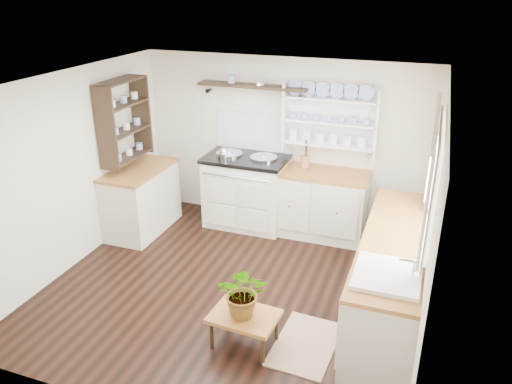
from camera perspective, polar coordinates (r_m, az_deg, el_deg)
floor at (r=5.76m, az=-2.74°, el=-10.77°), size 4.00×3.80×0.01m
wall_back at (r=6.89m, az=3.14°, el=5.70°), size 4.00×0.02×2.30m
wall_right at (r=4.86m, az=19.38°, el=-3.41°), size 0.02×3.80×2.30m
wall_left at (r=6.22m, az=-20.26°, el=2.29°), size 0.02×3.80×2.30m
ceiling at (r=4.87m, az=-3.26°, el=12.29°), size 4.00×3.80×0.01m
window at (r=4.84m, az=19.48°, el=1.83°), size 0.08×1.55×1.22m
aga_cooker at (r=6.94m, az=-1.07°, el=0.23°), size 1.12×0.77×1.03m
back_cabinets at (r=6.72m, az=7.16°, el=-1.20°), size 1.27×0.63×0.90m
right_cabinets at (r=5.28m, az=15.15°, el=-9.22°), size 0.62×2.43×0.90m
belfast_sink at (r=4.46m, az=14.61°, el=-10.47°), size 0.55×0.60×0.45m
left_cabinets at (r=6.96m, az=-12.97°, el=-0.76°), size 0.62×1.13×0.90m
plate_rack at (r=6.59m, az=8.59°, el=8.34°), size 1.20×0.22×0.90m
high_shelf at (r=6.71m, az=-0.37°, el=11.95°), size 1.50×0.29×0.16m
left_shelving at (r=6.68m, az=-14.83°, el=7.98°), size 0.28×0.80×1.05m
kettle at (r=6.75m, az=-3.70°, el=4.25°), size 0.16×0.16×0.20m
utensil_crock at (r=6.65m, az=5.61°, el=3.48°), size 0.13×0.13×0.15m
center_table at (r=4.81m, az=-1.35°, el=-14.26°), size 0.65×0.49×0.34m
potted_plant at (r=4.64m, az=-1.39°, el=-11.37°), size 0.53×0.49×0.50m
floor_rug at (r=5.00m, az=5.68°, el=-16.92°), size 0.60×0.88×0.02m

